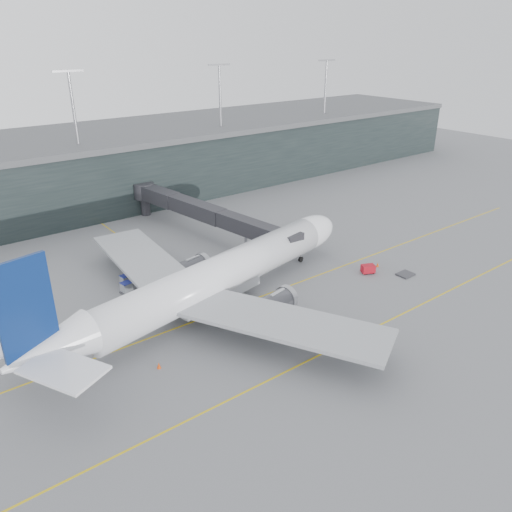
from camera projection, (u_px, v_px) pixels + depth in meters
ground at (178, 310)px, 70.49m from camera, size 320.00×320.00×0.00m
taxiline_a at (192, 322)px, 67.58m from camera, size 160.00×0.25×0.02m
taxiline_b at (265, 382)px, 55.99m from camera, size 160.00×0.25×0.02m
taxiline_lead_main at (146, 256)px, 87.75m from camera, size 0.25×60.00×0.02m
terminal at (45, 174)px, 109.41m from camera, size 240.00×36.00×29.00m
main_aircraft at (217, 277)px, 69.85m from camera, size 57.80×53.55×16.29m
jet_bridge at (195, 207)px, 96.06m from camera, size 10.03×45.78×6.99m
gse_cart at (368, 269)px, 81.11m from camera, size 2.48×2.11×1.44m
baggage_dolly at (405, 274)px, 80.70m from camera, size 2.64×2.12×0.26m
uld_a at (127, 288)px, 74.92m from camera, size 2.06×1.76×1.68m
uld_b at (126, 280)px, 77.22m from camera, size 1.95×1.64×1.62m
uld_c at (143, 276)px, 77.99m from camera, size 2.23×1.78×2.03m
cone_nose at (378, 265)px, 83.53m from camera, size 0.49×0.49×0.78m
cone_wing_stbd at (324, 339)px, 63.31m from camera, size 0.45×0.45×0.71m
cone_wing_port at (180, 267)px, 82.68m from camera, size 0.48×0.48×0.76m
cone_tail at (159, 365)px, 58.14m from camera, size 0.49×0.49×0.78m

